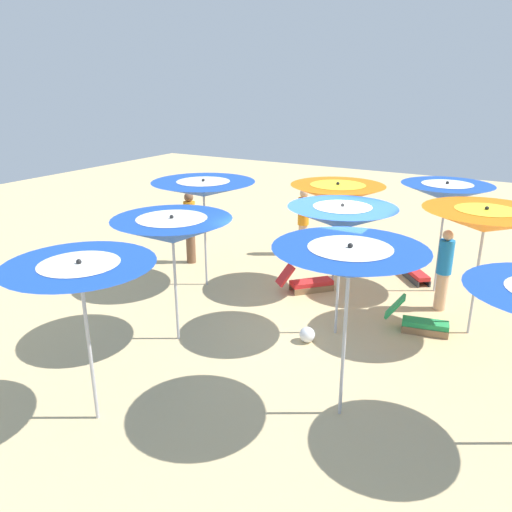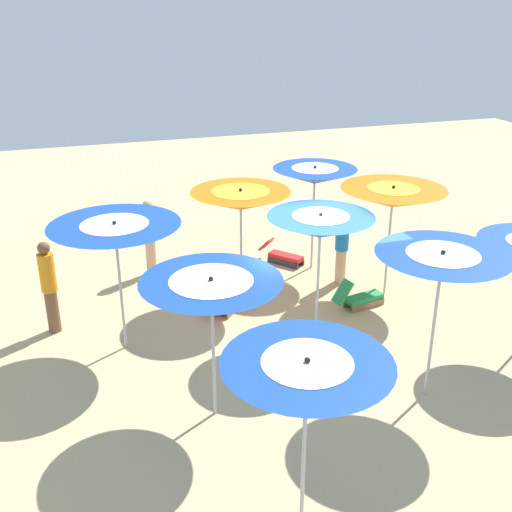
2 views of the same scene
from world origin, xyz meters
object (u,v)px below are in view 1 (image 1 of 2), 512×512
Objects in this scene: lounger_1 at (415,272)px; beachgoer_2 at (190,226)px; beach_umbrella_4 at (342,218)px; beachgoer_0 at (444,269)px; beach_umbrella_2 at (446,192)px; beachgoer_1 at (303,221)px; lounger_0 at (419,321)px; beach_ball at (307,335)px; beach_umbrella_6 at (81,276)px; lounger_2 at (307,282)px; beach_umbrella_5 at (337,194)px; beach_umbrella_1 at (485,221)px; beach_umbrella_3 at (349,262)px; beach_umbrella_8 at (204,189)px; beach_umbrella_7 at (172,230)px.

beachgoer_2 is at bearing -111.13° from lounger_1.
beachgoer_0 is (1.47, 2.07, -1.34)m from beach_umbrella_4.
beachgoer_1 is at bearing 167.49° from beach_umbrella_2.
beachgoer_0 is at bearing 72.14° from lounger_0.
beach_umbrella_4 is at bearing 61.90° from beach_ball.
lounger_2 is (0.62, 5.64, -1.93)m from beach_umbrella_6.
lounger_1 is 2.74m from lounger_2.
beach_umbrella_4 is 4.09m from lounger_1.
beach_umbrella_5 reaches higher than beachgoer_0.
beach_umbrella_1 reaches higher than beachgoer_2.
beach_umbrella_3 is at bearing 32.14° from beach_umbrella_6.
beachgoer_2 is 5.08m from beach_ball.
beach_umbrella_5 is at bearing -153.54° from beach_umbrella_2.
beach_umbrella_8 is 1.38× the size of beachgoer_1.
beach_ball is at bearing -143.30° from beach_umbrella_1.
beach_umbrella_5 is 2.77m from beachgoer_1.
beach_umbrella_1 is 2.05× the size of lounger_2.
beach_umbrella_2 is 1.46× the size of beachgoer_0.
lounger_0 is (0.17, -2.19, -2.05)m from beach_umbrella_2.
beachgoer_0 is (4.97, 1.34, -1.36)m from beach_umbrella_8.
beach_umbrella_6 is (-1.93, -4.09, -0.10)m from beach_umbrella_4.
beach_umbrella_3 is 2.11× the size of lounger_0.
beach_umbrella_1 is 1.00× the size of beach_umbrella_5.
beach_umbrella_8 is (-3.50, 0.72, 0.02)m from beach_umbrella_4.
lounger_2 is at bearing 115.05° from beach_ball.
beach_umbrella_7 is at bearing 87.78° from beachgoer_1.
beach_umbrella_5 is 4.00m from beach_umbrella_7.
beach_umbrella_2 is 2.07× the size of lounger_0.
beach_umbrella_4 is 2.57m from lounger_0.
beach_umbrella_7 is 6.28m from lounger_1.
beach_umbrella_5 is 2.05× the size of lounger_2.
lounger_2 reaches higher than beach_ball.
lounger_0 reaches higher than lounger_2.
beach_umbrella_3 is at bearing -66.66° from beach_umbrella_4.
beach_ball is at bearing -10.84° from beachgoer_0.
beachgoer_1 is (0.98, 3.12, -1.31)m from beach_umbrella_8.
lounger_0 is 1.01× the size of lounger_2.
lounger_1 reaches higher than beach_ball.
beach_umbrella_1 is 7.03m from beachgoer_2.
beach_umbrella_2 reaches higher than lounger_0.
lounger_0 is at bearing 31.68° from beach_umbrella_4.
beach_ball is (-1.29, 1.67, -2.16)m from beach_umbrella_3.
beachgoer_1 is (-3.99, 1.78, 0.05)m from beachgoer_0.
beachgoer_2 is (-2.81, 5.85, -1.16)m from beach_umbrella_6.
beach_umbrella_3 reaches higher than lounger_1.
beach_umbrella_1 is at bearing -60.67° from beach_umbrella_2.
beach_umbrella_5 is 2.92m from beach_umbrella_8.
lounger_1 is (-0.36, 5.75, -2.11)m from beach_umbrella_3.
lounger_1 is 0.90× the size of lounger_2.
beach_umbrella_1 is at bearing 36.70° from beach_ball.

